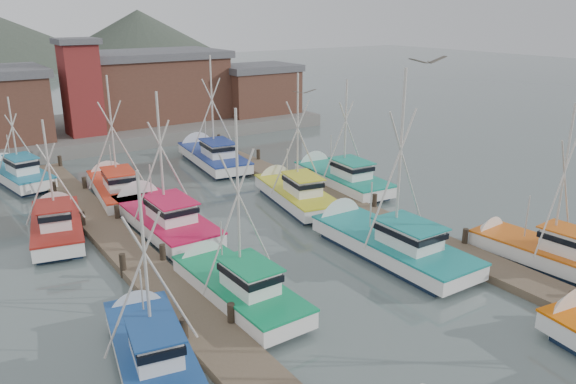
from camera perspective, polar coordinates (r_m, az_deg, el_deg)
ground at (r=27.42m, az=3.38°, el=-8.30°), size 260.00×260.00×0.00m
dock_left at (r=27.53m, az=-13.72°, el=-8.22°), size 2.30×46.00×1.50m
dock_right at (r=34.35m, az=8.59°, el=-2.49°), size 2.30×46.00×1.50m
quay at (r=59.51m, az=-18.89°, el=5.92°), size 44.00×16.00×1.20m
shed_center at (r=60.66m, az=-13.77°, el=10.52°), size 14.84×9.54×6.90m
shed_right at (r=62.84m, az=-3.16°, el=10.46°), size 8.48×6.36×5.20m
lookout_tower at (r=54.40m, az=-20.28°, el=10.02°), size 3.60×3.60×8.50m
boat_4 at (r=24.98m, az=-5.60°, el=-9.39°), size 3.65×8.47×9.22m
boat_5 at (r=29.66m, az=9.71°, el=-4.96°), size 4.25×10.12×10.55m
boat_6 at (r=21.34m, az=-13.84°, el=-15.10°), size 3.72×8.12×7.99m
boat_7 at (r=30.74m, az=24.14°, el=-5.53°), size 3.51×8.15×8.79m
boat_8 at (r=33.41m, az=-12.85°, el=-2.49°), size 3.68×9.96×8.93m
boat_9 at (r=36.86m, az=0.51°, el=-0.06°), size 4.15×9.04×9.22m
boat_10 at (r=34.16m, az=-22.44°, el=-3.00°), size 4.06×8.55×7.35m
boat_11 at (r=40.50m, az=5.11°, el=1.55°), size 3.59×9.40×8.51m
boat_12 at (r=39.68m, az=-17.08°, el=0.45°), size 3.79×9.07×8.98m
boat_13 at (r=46.61m, az=-7.84°, el=3.67°), size 4.25×10.23×9.71m
boat_14 at (r=45.65m, az=-25.85°, el=1.67°), size 3.80×8.55×7.02m
gull_near at (r=17.17m, az=14.04°, el=12.77°), size 1.55×0.62×0.24m
gull_far at (r=32.57m, az=1.68°, el=10.11°), size 1.54×0.61×0.24m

